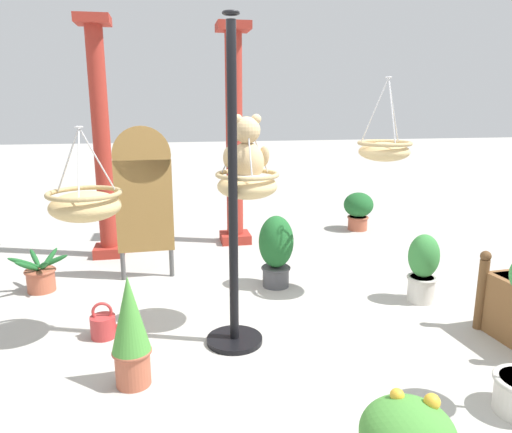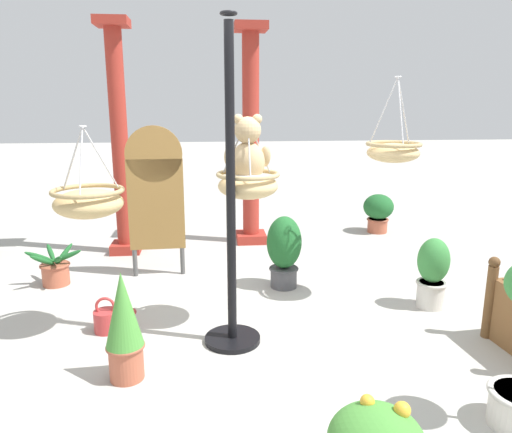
% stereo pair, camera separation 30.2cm
% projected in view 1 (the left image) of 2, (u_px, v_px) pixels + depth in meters
% --- Properties ---
extents(ground_plane, '(40.00, 40.00, 0.00)m').
position_uv_depth(ground_plane, '(262.00, 332.00, 3.96)').
color(ground_plane, '#ADAAA3').
extents(display_pole_central, '(0.44, 0.44, 2.45)m').
position_uv_depth(display_pole_central, '(234.00, 250.00, 3.62)').
color(display_pole_central, black).
rests_on(display_pole_central, ground).
extents(hanging_basket_with_teddy, '(0.50, 0.50, 0.63)m').
position_uv_depth(hanging_basket_with_teddy, '(247.00, 184.00, 3.78)').
color(hanging_basket_with_teddy, tan).
extents(teddy_bear, '(0.37, 0.32, 0.54)m').
position_uv_depth(teddy_bear, '(247.00, 154.00, 3.75)').
color(teddy_bear, tan).
extents(hanging_basket_left_high, '(0.55, 0.55, 0.70)m').
position_uv_depth(hanging_basket_left_high, '(85.00, 204.00, 3.57)').
color(hanging_basket_left_high, tan).
extents(hanging_basket_right_low, '(0.49, 0.49, 0.75)m').
position_uv_depth(hanging_basket_right_low, '(384.00, 150.00, 4.37)').
color(hanging_basket_right_low, tan).
extents(greenhouse_pillar_left, '(0.41, 0.41, 2.81)m').
position_uv_depth(greenhouse_pillar_left, '(234.00, 141.00, 6.23)').
color(greenhouse_pillar_left, '#9E2D23').
rests_on(greenhouse_pillar_left, ground).
extents(greenhouse_pillar_right, '(0.38, 0.38, 2.80)m').
position_uv_depth(greenhouse_pillar_right, '(102.00, 146.00, 5.65)').
color(greenhouse_pillar_right, '#9E2D23').
rests_on(greenhouse_pillar_right, ground).
extents(potted_plant_flowering_red, '(0.43, 0.43, 0.56)m').
position_uv_depth(potted_plant_flowering_red, '(358.00, 209.00, 7.09)').
color(potted_plant_flowering_red, '#AD563D').
rests_on(potted_plant_flowering_red, ground).
extents(potted_plant_tall_leafy, '(0.35, 0.35, 0.74)m').
position_uv_depth(potted_plant_tall_leafy, '(276.00, 249.00, 4.87)').
color(potted_plant_tall_leafy, '#4C4C51').
rests_on(potted_plant_tall_leafy, ground).
extents(potted_plant_small_succulent, '(0.58, 0.52, 0.41)m').
position_uv_depth(potted_plant_small_succulent, '(40.00, 275.00, 4.79)').
color(potted_plant_small_succulent, '#AD563D').
rests_on(potted_plant_small_succulent, ground).
extents(potted_plant_trailing_ivy, '(0.27, 0.27, 0.77)m').
position_uv_depth(potted_plant_trailing_ivy, '(131.00, 331.00, 3.14)').
color(potted_plant_trailing_ivy, '#AD563D').
rests_on(potted_plant_trailing_ivy, ground).
extents(potted_plant_broad_leaf, '(0.29, 0.29, 0.66)m').
position_uv_depth(potted_plant_broad_leaf, '(423.00, 267.00, 4.51)').
color(potted_plant_broad_leaf, beige).
rests_on(potted_plant_broad_leaf, ground).
extents(display_sign_board, '(0.59, 0.07, 1.62)m').
position_uv_depth(display_sign_board, '(144.00, 191.00, 4.98)').
color(display_sign_board, olive).
rests_on(display_sign_board, ground).
extents(watering_can, '(0.35, 0.20, 0.30)m').
position_uv_depth(watering_can, '(104.00, 325.00, 3.86)').
color(watering_can, '#B23333').
rests_on(watering_can, ground).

